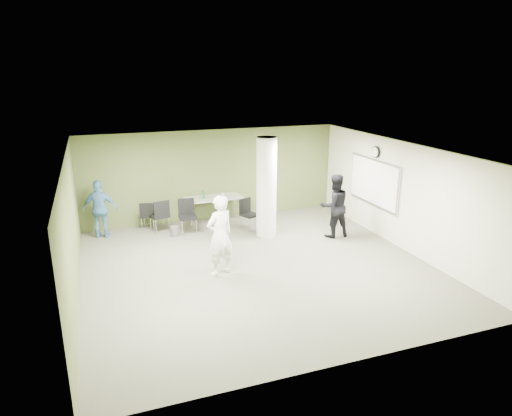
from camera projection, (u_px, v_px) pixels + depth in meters
name	position (u px, v px, depth m)	size (l,w,h in m)	color
floor	(257.00, 267.00, 10.92)	(8.00, 8.00, 0.00)	#535341
ceiling	(257.00, 151.00, 10.11)	(8.00, 8.00, 0.00)	white
wall_back	(213.00, 175.00, 14.12)	(8.00, 0.02, 2.80)	#4F5B2A
wall_left	(71.00, 231.00, 9.22)	(0.02, 8.00, 2.80)	#4F5B2A
wall_right_cream	(402.00, 196.00, 11.81)	(0.02, 8.00, 2.80)	beige
column	(266.00, 187.00, 12.64)	(0.56, 0.56, 2.80)	silver
whiteboard	(373.00, 182.00, 12.83)	(0.05, 2.30, 1.30)	silver
wall_clock	(376.00, 152.00, 12.59)	(0.06, 0.32, 0.32)	black
folding_table	(213.00, 199.00, 13.85)	(1.74, 0.80, 1.07)	#999893
wastebasket	(175.00, 231.00, 12.92)	(0.24, 0.24, 0.28)	#4C4C4C
chair_back_left	(148.00, 214.00, 13.32)	(0.54, 0.54, 0.85)	black
chair_back_right	(160.00, 214.00, 13.08)	(0.59, 0.59, 0.98)	black
chair_table_left	(187.00, 213.00, 13.11)	(0.51, 0.51, 0.98)	black
chair_table_right	(248.00, 211.00, 13.41)	(0.60, 0.60, 0.91)	black
woman_white	(220.00, 236.00, 10.29)	(0.69, 0.45, 1.89)	white
man_black	(334.00, 206.00, 12.69)	(0.87, 0.68, 1.80)	black
man_blue	(100.00, 209.00, 12.65)	(0.96, 0.40, 1.64)	teal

